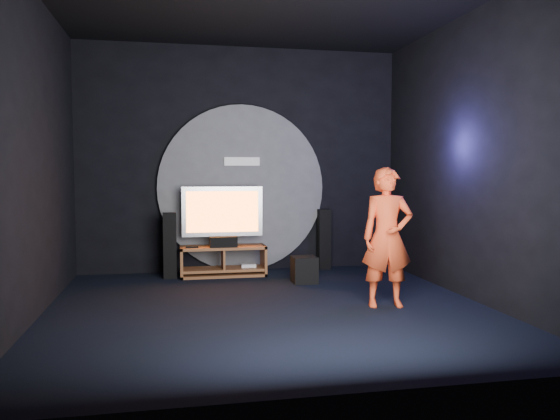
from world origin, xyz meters
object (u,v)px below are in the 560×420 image
object	(u,v)px
tower_speaker_left	(170,245)
subwoofer	(304,270)
media_console	(224,263)
tv	(222,213)
player	(387,237)
tower_speaker_right	(324,239)

from	to	relation	value
tower_speaker_left	subwoofer	bearing A→B (deg)	-21.28
media_console	tower_speaker_left	size ratio (longest dim) A/B	1.33
media_console	tv	xyz separation A→B (m)	(-0.01, 0.07, 0.74)
subwoofer	player	distance (m)	1.74
media_console	tower_speaker_left	bearing A→B (deg)	-179.10
media_console	subwoofer	bearing A→B (deg)	-34.56
media_console	subwoofer	distance (m)	1.29
subwoofer	player	size ratio (longest dim) A/B	0.23
tower_speaker_left	player	size ratio (longest dim) A/B	0.60
media_console	subwoofer	world-z (taller)	media_console
player	subwoofer	bearing A→B (deg)	120.09
tower_speaker_left	subwoofer	distance (m)	2.01
tower_speaker_left	tower_speaker_right	size ratio (longest dim) A/B	1.00
player	media_console	bearing A→B (deg)	134.72
tower_speaker_left	tower_speaker_right	xyz separation A→B (m)	(2.43, 0.31, 0.00)
subwoofer	tower_speaker_right	bearing A→B (deg)	60.98
player	tv	bearing A→B (deg)	134.03
media_console	subwoofer	size ratio (longest dim) A/B	3.45
tower_speaker_left	player	distance (m)	3.34
tv	subwoofer	size ratio (longest dim) A/B	3.27
tv	subwoofer	xyz separation A→B (m)	(1.07, -0.80, -0.75)
subwoofer	player	bearing A→B (deg)	-67.65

